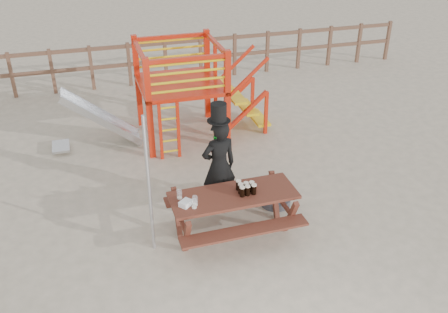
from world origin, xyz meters
The scene contains 10 objects.
ground centered at (0.00, 0.00, 0.00)m, with size 60.00×60.00×0.00m, color #C2B097.
back_fence centered at (0.00, 7.00, 0.74)m, with size 15.09×0.09×1.20m.
playground_fort centered at (0.12, 3.58, 1.07)m, with size 4.71×1.84×2.10m.
picnic_table centered at (0.22, -0.11, 0.48)m, with size 1.98×1.38×0.76m.
man_with_hat centered at (0.21, 0.66, 0.88)m, with size 0.65×0.48×1.95m.
metal_pole centered at (-1.06, -0.10, 1.12)m, with size 0.05×0.05×2.25m, color #B2B2B7.
parasol_base centered at (1.18, 0.48, 0.06)m, with size 0.53×0.53×0.22m.
paper_bag centered at (-0.56, -0.20, 0.80)m, with size 0.18×0.14×0.08m, color white.
stout_pints centered at (0.40, -0.13, 0.85)m, with size 0.27×0.27×0.17m.
empty_glasses centered at (-0.49, -0.17, 0.83)m, with size 0.27×0.38×0.15m.
Camera 1 is at (-1.76, -6.21, 5.00)m, focal length 40.00 mm.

